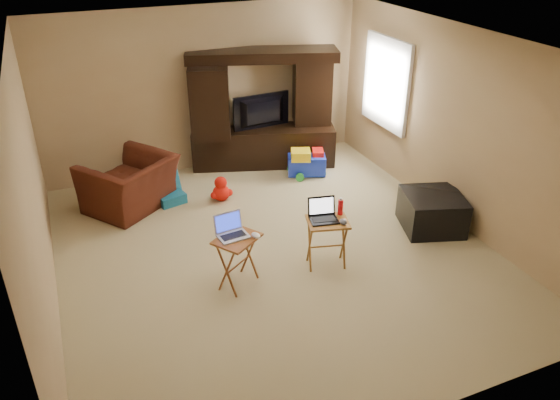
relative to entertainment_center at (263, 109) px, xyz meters
name	(u,v)px	position (x,y,z in m)	size (l,w,h in m)	color
floor	(274,250)	(-0.82, -2.44, -0.93)	(5.50, 5.50, 0.00)	#C9BB8B
ceiling	(272,43)	(-0.82, -2.44, 1.57)	(5.50, 5.50, 0.00)	silver
wall_back	(205,90)	(-0.82, 0.31, 0.32)	(5.00, 5.00, 0.00)	tan
wall_front	(420,301)	(-0.82, -5.19, 0.32)	(5.00, 5.00, 0.00)	tan
wall_left	(33,198)	(-3.32, -2.44, 0.32)	(5.50, 5.50, 0.00)	tan
wall_right	(454,126)	(1.68, -2.44, 0.32)	(5.50, 5.50, 0.00)	tan
window_pane	(387,83)	(1.66, -0.89, 0.47)	(1.20, 1.20, 0.00)	white
window_frame	(386,83)	(1.64, -0.89, 0.47)	(0.06, 1.14, 1.34)	white
entertainment_center	(263,109)	(0.00, 0.00, 0.00)	(2.26, 0.57, 1.85)	black
television	(264,113)	(0.00, -0.04, -0.04)	(0.94, 0.12, 0.54)	black
recliner	(130,184)	(-2.23, -0.66, -0.57)	(1.11, 0.97, 0.72)	#4E1C10
child_rocker	(169,186)	(-1.71, -0.71, -0.68)	(0.37, 0.42, 0.50)	#186488
plush_toy	(221,189)	(-1.02, -0.95, -0.74)	(0.34, 0.28, 0.38)	red
push_toy	(307,162)	(0.46, -0.66, -0.70)	(0.59, 0.42, 0.44)	blue
ottoman	(432,211)	(1.28, -2.73, -0.69)	(0.73, 0.73, 0.47)	black
tray_table_left	(238,261)	(-1.44, -2.91, -0.62)	(0.47, 0.37, 0.61)	#A35E27
tray_table_right	(327,243)	(-0.37, -2.96, -0.63)	(0.46, 0.37, 0.60)	#AD702A
laptop_left	(233,227)	(-1.47, -2.88, -0.20)	(0.32, 0.26, 0.24)	#B7B7BC
laptop_right	(324,211)	(-0.41, -2.94, -0.21)	(0.31, 0.26, 0.24)	black
mouse_left	(256,235)	(-1.25, -2.98, -0.29)	(0.08, 0.12, 0.05)	white
mouse_right	(343,222)	(-0.24, -3.08, -0.30)	(0.08, 0.12, 0.05)	#38383D
water_bottle	(341,207)	(-0.17, -2.88, -0.23)	(0.06, 0.06, 0.18)	red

